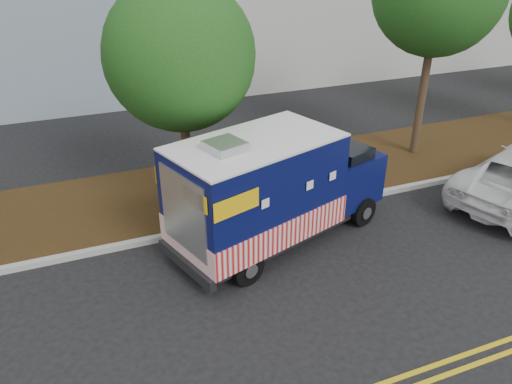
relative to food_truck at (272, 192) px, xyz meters
name	(u,v)px	position (x,y,z in m)	size (l,w,h in m)	color
ground	(215,262)	(-1.60, -0.39, -1.36)	(120.00, 120.00, 0.00)	black
curb	(198,230)	(-1.60, 1.01, -1.29)	(120.00, 0.18, 0.15)	#9E9E99
mulch_strip	(179,194)	(-1.60, 3.11, -1.29)	(120.00, 4.00, 0.15)	#301E0D
tree_b	(180,56)	(-1.37, 2.73, 2.78)	(3.82, 3.82, 6.06)	#38281C
food_truck	(272,192)	(0.00, 0.00, 0.00)	(6.06, 3.72, 3.01)	black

